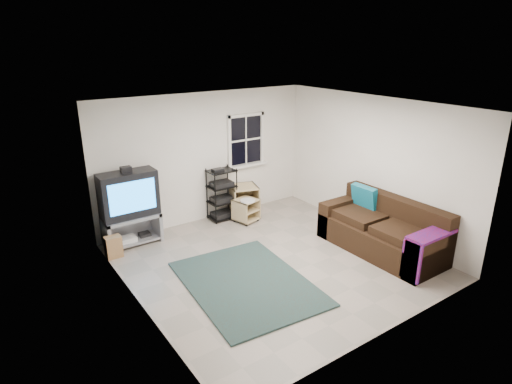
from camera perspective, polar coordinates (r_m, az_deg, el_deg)
room at (r=9.06m, az=-1.35°, el=6.50°), size 4.60×4.62×4.60m
tv_unit at (r=7.94m, az=-16.55°, el=-1.31°), size 1.00×0.50×1.47m
av_rack at (r=8.83m, az=-4.56°, el=-0.70°), size 0.55×0.40×1.09m
side_table_left at (r=9.10m, az=-1.69°, el=-0.91°), size 0.68×0.68×0.64m
side_table_right at (r=8.76m, az=-1.47°, el=-2.19°), size 0.53×0.53×0.50m
sofa at (r=7.86m, az=16.58°, el=-5.09°), size 0.99×2.22×1.02m
shag_rug at (r=6.71m, az=-1.21°, el=-12.02°), size 1.91×2.50×0.03m
paper_bag at (r=7.76m, az=-18.46°, el=-6.96°), size 0.27×0.18×0.39m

